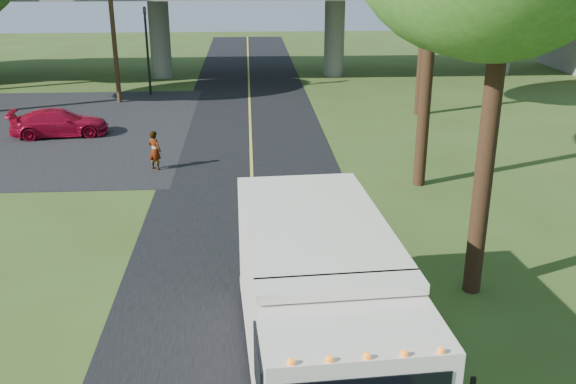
{
  "coord_description": "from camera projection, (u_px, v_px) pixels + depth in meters",
  "views": [
    {
      "loc": [
        -0.08,
        -13.15,
        8.04
      ],
      "look_at": [
        1.01,
        4.17,
        1.6
      ],
      "focal_mm": 40.0,
      "sensor_mm": 36.0,
      "label": 1
    }
  ],
  "objects": [
    {
      "name": "utility_pole",
      "position": [
        112.0,
        21.0,
        35.52
      ],
      "size": [
        1.6,
        0.26,
        9.0
      ],
      "color": "#472D19",
      "rests_on": "ground"
    },
    {
      "name": "road",
      "position": [
        252.0,
        179.0,
        24.46
      ],
      "size": [
        7.0,
        90.0,
        0.02
      ],
      "primitive_type": "cube",
      "color": "black",
      "rests_on": "ground"
    },
    {
      "name": "step_van",
      "position": [
        320.0,
        305.0,
        12.3
      ],
      "size": [
        3.25,
        7.75,
        3.19
      ],
      "rotation": [
        0.0,
        0.0,
        0.06
      ],
      "color": "silver",
      "rests_on": "ground"
    },
    {
      "name": "lane_line",
      "position": [
        252.0,
        178.0,
        24.45
      ],
      "size": [
        0.12,
        90.0,
        0.01
      ],
      "primitive_type": "cube",
      "color": "gold",
      "rests_on": "road"
    },
    {
      "name": "traffic_signal",
      "position": [
        147.0,
        42.0,
        37.97
      ],
      "size": [
        0.18,
        0.22,
        5.2
      ],
      "color": "black",
      "rests_on": "ground"
    },
    {
      "name": "pedestrian",
      "position": [
        155.0,
        150.0,
        25.26
      ],
      "size": [
        0.69,
        0.63,
        1.58
      ],
      "primitive_type": "imported",
      "rotation": [
        0.0,
        0.0,
        2.58
      ],
      "color": "gray",
      "rests_on": "ground"
    },
    {
      "name": "red_sedan",
      "position": [
        59.0,
        123.0,
        30.07
      ],
      "size": [
        4.62,
        2.4,
        1.28
      ],
      "primitive_type": "imported",
      "rotation": [
        0.0,
        0.0,
        1.71
      ],
      "color": "#A00923",
      "rests_on": "ground"
    },
    {
      "name": "overpass",
      "position": [
        247.0,
        9.0,
        43.46
      ],
      "size": [
        54.0,
        10.0,
        7.3
      ],
      "color": "slate",
      "rests_on": "ground"
    },
    {
      "name": "ground",
      "position": [
        256.0,
        318.0,
        15.11
      ],
      "size": [
        120.0,
        120.0,
        0.0
      ],
      "primitive_type": "plane",
      "color": "#374A1A",
      "rests_on": "ground"
    },
    {
      "name": "parking_lot",
      "position": [
        25.0,
        130.0,
        31.3
      ],
      "size": [
        16.0,
        18.0,
        0.01
      ],
      "primitive_type": "cube",
      "color": "black",
      "rests_on": "ground"
    }
  ]
}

